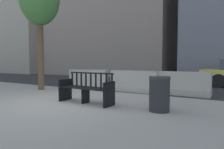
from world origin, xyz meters
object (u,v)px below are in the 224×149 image
street_bench (86,89)px  trash_bin (159,94)px  jersey_barrier_left (88,81)px  jersey_barrier_centre (134,83)px  jersey_barrier_right (181,85)px

street_bench → trash_bin: 2.12m
street_bench → trash_bin: (2.12, 0.11, 0.03)m
jersey_barrier_left → street_bench: bearing=-53.7°
street_bench → jersey_barrier_centre: street_bench is taller
jersey_barrier_centre → jersey_barrier_left: 2.27m
trash_bin → jersey_barrier_centre: bearing=125.1°
street_bench → jersey_barrier_left: size_ratio=0.84×
street_bench → jersey_barrier_right: 3.59m
jersey_barrier_right → jersey_barrier_centre: bearing=-175.3°
jersey_barrier_centre → jersey_barrier_left: size_ratio=0.99×
street_bench → trash_bin: bearing=3.0°
jersey_barrier_left → jersey_barrier_right: (4.09, 0.17, 0.00)m
jersey_barrier_centre → jersey_barrier_right: size_ratio=1.00×
jersey_barrier_right → trash_bin: (0.07, -2.84, 0.08)m
jersey_barrier_left → jersey_barrier_centre: bearing=0.5°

